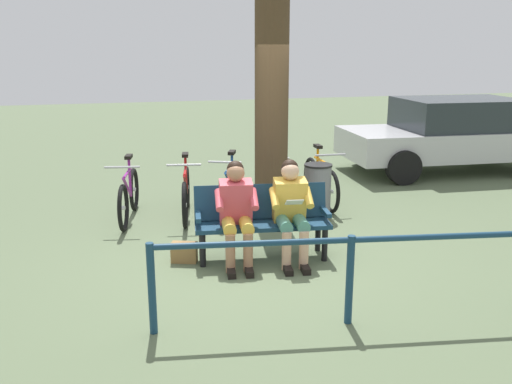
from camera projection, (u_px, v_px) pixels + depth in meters
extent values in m
plane|color=#566647|center=(259.00, 259.00, 6.64)|extent=(40.00, 40.00, 0.00)
cube|color=navy|center=(263.00, 225.00, 6.57)|extent=(1.65, 0.66, 0.05)
cube|color=navy|center=(261.00, 201.00, 6.69)|extent=(1.60, 0.36, 0.42)
cube|color=navy|center=(325.00, 211.00, 6.63)|extent=(0.11, 0.40, 0.05)
cube|color=navy|center=(198.00, 216.00, 6.44)|extent=(0.11, 0.40, 0.05)
cylinder|color=black|center=(325.00, 245.00, 6.55)|extent=(0.07, 0.07, 0.40)
cylinder|color=black|center=(203.00, 250.00, 6.37)|extent=(0.07, 0.07, 0.40)
cylinder|color=black|center=(318.00, 235.00, 6.88)|extent=(0.07, 0.07, 0.40)
cylinder|color=black|center=(202.00, 240.00, 6.70)|extent=(0.07, 0.07, 0.40)
cube|color=gold|center=(289.00, 200.00, 6.55)|extent=(0.42, 0.36, 0.55)
sphere|color=#D8A884|center=(290.00, 171.00, 6.44)|extent=(0.21, 0.21, 0.21)
sphere|color=black|center=(290.00, 168.00, 6.46)|extent=(0.20, 0.20, 0.20)
cylinder|color=#4C8C7A|center=(301.00, 223.00, 6.43)|extent=(0.20, 0.42, 0.15)
cylinder|color=#D8A884|center=(304.00, 250.00, 6.31)|extent=(0.11, 0.11, 0.45)
cube|color=black|center=(305.00, 269.00, 6.26)|extent=(0.12, 0.23, 0.07)
cylinder|color=gold|center=(308.00, 197.00, 6.45)|extent=(0.13, 0.31, 0.23)
cylinder|color=#4C8C7A|center=(284.00, 223.00, 6.41)|extent=(0.20, 0.42, 0.15)
cylinder|color=#D8A884|center=(287.00, 251.00, 6.28)|extent=(0.11, 0.11, 0.45)
cube|color=black|center=(288.00, 270.00, 6.23)|extent=(0.12, 0.23, 0.07)
cylinder|color=gold|center=(274.00, 198.00, 6.40)|extent=(0.13, 0.31, 0.23)
cube|color=silver|center=(294.00, 202.00, 6.25)|extent=(0.21, 0.15, 0.09)
cube|color=#D84C59|center=(236.00, 202.00, 6.47)|extent=(0.42, 0.36, 0.55)
sphere|color=#A87554|center=(236.00, 173.00, 6.37)|extent=(0.21, 0.21, 0.21)
sphere|color=black|center=(235.00, 169.00, 6.38)|extent=(0.20, 0.20, 0.20)
cylinder|color=gold|center=(246.00, 225.00, 6.35)|extent=(0.20, 0.42, 0.15)
cylinder|color=#A87554|center=(248.00, 253.00, 6.23)|extent=(0.11, 0.11, 0.45)
cube|color=black|center=(249.00, 272.00, 6.18)|extent=(0.12, 0.23, 0.07)
cylinder|color=#D84C59|center=(254.00, 199.00, 6.37)|extent=(0.13, 0.31, 0.23)
cylinder|color=gold|center=(229.00, 226.00, 6.33)|extent=(0.20, 0.42, 0.15)
cylinder|color=#A87554|center=(230.00, 254.00, 6.20)|extent=(0.11, 0.11, 0.45)
cube|color=black|center=(231.00, 273.00, 6.16)|extent=(0.12, 0.23, 0.07)
cylinder|color=#D84C59|center=(219.00, 200.00, 6.32)|extent=(0.13, 0.31, 0.23)
cube|color=olive|center=(184.00, 252.00, 6.53)|extent=(0.33, 0.23, 0.24)
cylinder|color=#4C3823|center=(271.00, 113.00, 7.61)|extent=(0.46, 0.46, 3.16)
cylinder|color=slate|center=(317.00, 191.00, 8.23)|extent=(0.39, 0.39, 0.77)
cylinder|color=black|center=(318.00, 165.00, 8.12)|extent=(0.41, 0.41, 0.03)
torus|color=black|center=(331.00, 192.00, 8.43)|extent=(0.09, 0.66, 0.66)
cylinder|color=silver|center=(331.00, 192.00, 8.43)|extent=(0.05, 0.06, 0.06)
torus|color=black|center=(311.00, 177.00, 9.40)|extent=(0.09, 0.66, 0.66)
cylinder|color=silver|center=(311.00, 177.00, 9.40)|extent=(0.05, 0.06, 0.06)
cylinder|color=orange|center=(321.00, 161.00, 8.82)|extent=(0.07, 0.63, 0.04)
cylinder|color=orange|center=(323.00, 174.00, 8.79)|extent=(0.07, 0.60, 0.43)
cylinder|color=orange|center=(317.00, 163.00, 9.01)|extent=(0.04, 0.04, 0.55)
cube|color=black|center=(318.00, 146.00, 8.94)|extent=(0.10, 0.22, 0.05)
cylinder|color=#B2B2B7|center=(330.00, 155.00, 8.39)|extent=(0.48, 0.06, 0.03)
torus|color=black|center=(272.00, 196.00, 8.20)|extent=(0.29, 0.64, 0.66)
cylinder|color=silver|center=(272.00, 196.00, 8.20)|extent=(0.07, 0.07, 0.06)
torus|color=black|center=(277.00, 180.00, 9.18)|extent=(0.29, 0.64, 0.66)
cylinder|color=silver|center=(277.00, 180.00, 9.18)|extent=(0.07, 0.07, 0.06)
cylinder|color=#B71414|center=(275.00, 164.00, 8.59)|extent=(0.26, 0.61, 0.04)
cylinder|color=#B71414|center=(274.00, 177.00, 8.57)|extent=(0.25, 0.57, 0.43)
cylinder|color=#B71414|center=(275.00, 166.00, 8.79)|extent=(0.04, 0.04, 0.55)
cube|color=black|center=(276.00, 149.00, 8.72)|extent=(0.16, 0.24, 0.05)
cylinder|color=#B2B2B7|center=(273.00, 158.00, 8.16)|extent=(0.46, 0.20, 0.03)
torus|color=black|center=(224.00, 201.00, 7.91)|extent=(0.31, 0.63, 0.66)
cylinder|color=silver|center=(224.00, 201.00, 7.91)|extent=(0.07, 0.07, 0.06)
torus|color=black|center=(236.00, 184.00, 8.88)|extent=(0.31, 0.63, 0.66)
cylinder|color=silver|center=(236.00, 184.00, 8.88)|extent=(0.07, 0.07, 0.06)
cylinder|color=#1E519E|center=(230.00, 168.00, 8.30)|extent=(0.28, 0.60, 0.04)
cylinder|color=#1E519E|center=(229.00, 182.00, 8.27)|extent=(0.27, 0.57, 0.43)
cylinder|color=#1E519E|center=(232.00, 170.00, 8.49)|extent=(0.04, 0.04, 0.55)
cube|color=black|center=(232.00, 152.00, 8.42)|extent=(0.17, 0.24, 0.05)
cylinder|color=#B2B2B7|center=(225.00, 162.00, 7.86)|extent=(0.46, 0.21, 0.03)
torus|color=black|center=(185.00, 205.00, 7.72)|extent=(0.17, 0.66, 0.66)
cylinder|color=silver|center=(185.00, 205.00, 7.72)|extent=(0.06, 0.07, 0.06)
torus|color=black|center=(187.00, 187.00, 8.70)|extent=(0.17, 0.66, 0.66)
cylinder|color=silver|center=(187.00, 187.00, 8.70)|extent=(0.06, 0.07, 0.06)
cylinder|color=#B71414|center=(185.00, 171.00, 8.12)|extent=(0.15, 0.63, 0.04)
cylinder|color=#B71414|center=(185.00, 185.00, 8.09)|extent=(0.14, 0.59, 0.43)
cylinder|color=#B71414|center=(186.00, 173.00, 8.31)|extent=(0.04, 0.04, 0.55)
cube|color=black|center=(185.00, 155.00, 8.24)|extent=(0.13, 0.23, 0.05)
cylinder|color=#B2B2B7|center=(184.00, 165.00, 7.68)|extent=(0.48, 0.12, 0.03)
torus|color=black|center=(123.00, 208.00, 7.58)|extent=(0.19, 0.66, 0.66)
cylinder|color=silver|center=(123.00, 208.00, 7.58)|extent=(0.06, 0.07, 0.06)
torus|color=black|center=(134.00, 189.00, 8.56)|extent=(0.19, 0.66, 0.66)
cylinder|color=silver|center=(134.00, 189.00, 8.56)|extent=(0.06, 0.07, 0.06)
cylinder|color=#8C268C|center=(127.00, 173.00, 7.97)|extent=(0.16, 0.63, 0.04)
cylinder|color=#8C268C|center=(127.00, 188.00, 7.95)|extent=(0.16, 0.59, 0.43)
cylinder|color=#8C268C|center=(130.00, 175.00, 8.17)|extent=(0.04, 0.04, 0.55)
cube|color=black|center=(129.00, 157.00, 8.10)|extent=(0.13, 0.23, 0.05)
cylinder|color=#B2B2B7|center=(122.00, 167.00, 7.54)|extent=(0.48, 0.12, 0.03)
cylinder|color=navy|center=(350.00, 280.00, 5.01)|extent=(0.07, 0.07, 0.85)
cylinder|color=navy|center=(152.00, 289.00, 4.83)|extent=(0.07, 0.07, 0.85)
cylinder|color=navy|center=(352.00, 240.00, 4.91)|extent=(3.51, 0.61, 0.06)
cube|color=silver|center=(447.00, 142.00, 11.21)|extent=(4.31, 2.08, 0.55)
cube|color=#262D33|center=(459.00, 113.00, 11.10)|extent=(2.42, 1.81, 0.60)
cylinder|color=black|center=(404.00, 167.00, 10.16)|extent=(0.65, 0.26, 0.64)
cylinder|color=black|center=(366.00, 150.00, 11.87)|extent=(0.65, 0.26, 0.64)
cylinder|color=black|center=(481.00, 146.00, 12.39)|extent=(0.65, 0.26, 0.64)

